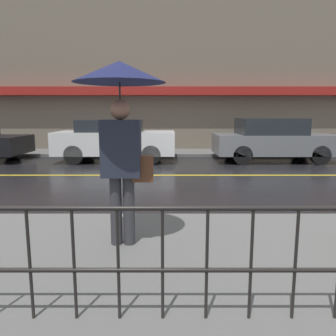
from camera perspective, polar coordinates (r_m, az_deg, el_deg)
ground_plane at (r=8.85m, az=4.18°, el=-1.27°), size 80.00×80.00×0.00m
sidewalk_near at (r=3.82m, az=9.71°, el=-15.03°), size 28.00×2.87×0.11m
sidewalk_far at (r=13.62m, az=2.80°, el=2.70°), size 28.00×2.07×0.11m
lane_marking at (r=8.85m, az=4.18°, el=-1.25°), size 25.20×0.12×0.01m
building_storefront at (r=14.79m, az=2.70°, el=15.86°), size 28.00×0.85×6.69m
railing_foreground at (r=2.52m, az=14.59°, el=-13.52°), size 12.00×0.04×0.87m
pedestrian at (r=3.72m, az=-8.02°, el=11.12°), size 1.02×1.02×2.09m
car_white at (r=11.57m, az=-8.97°, el=4.88°), size 4.06×1.82×1.44m
car_grey at (r=11.99m, az=18.01°, el=4.71°), size 4.09×1.88×1.49m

